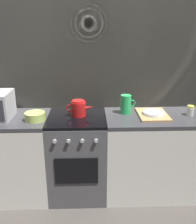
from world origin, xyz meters
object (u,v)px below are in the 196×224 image
stove_unit (78,156)px  mixing_bowl (35,116)px  kettle (78,108)px  dish_pile (153,114)px  pitcher (126,104)px  spice_jar (190,111)px

stove_unit → mixing_bowl: size_ratio=4.50×
kettle → dish_pile: kettle is taller
kettle → pitcher: pitcher is taller
stove_unit → spice_jar: size_ratio=8.57×
stove_unit → pitcher: bearing=10.3°
mixing_bowl → spice_jar: size_ratio=1.90×
kettle → spice_jar: size_ratio=2.71×
pitcher → dish_pile: pitcher is taller
stove_unit → dish_pile: (0.79, 0.01, 0.47)m
kettle → spice_jar: (1.16, -0.02, -0.03)m
mixing_bowl → dish_pile: size_ratio=0.50×
dish_pile → spice_jar: spice_jar is taller
stove_unit → mixing_bowl: bearing=-169.2°
stove_unit → dish_pile: 0.92m
stove_unit → kettle: (0.02, 0.03, 0.53)m
stove_unit → kettle: kettle is taller
spice_jar → stove_unit: bearing=-179.6°
pitcher → stove_unit: bearing=-169.7°
kettle → dish_pile: 0.77m
kettle → mixing_bowl: kettle is taller
kettle → dish_pile: bearing=-1.7°
dish_pile → spice_jar: 0.39m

